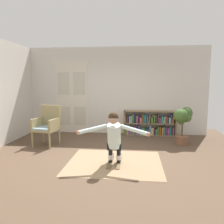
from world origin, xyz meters
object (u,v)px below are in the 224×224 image
bookshelf (150,124)px  skis_pair (115,161)px  potted_plant (183,120)px  person_skier (114,135)px  wicker_chair (47,124)px

bookshelf → skis_pair: bookshelf is taller
potted_plant → skis_pair: size_ratio=1.31×
person_skier → skis_pair: bearing=90.2°
skis_pair → person_skier: person_skier is taller
bookshelf → potted_plant: potted_plant is taller
wicker_chair → person_skier: person_skier is taller
potted_plant → skis_pair: potted_plant is taller
bookshelf → skis_pair: bearing=-109.0°
potted_plant → skis_pair: 2.45m
wicker_chair → person_skier: bearing=-34.1°
wicker_chair → skis_pair: wicker_chair is taller
bookshelf → wicker_chair: 3.25m
wicker_chair → potted_plant: size_ratio=1.04×
wicker_chair → person_skier: 2.41m
wicker_chair → skis_pair: bearing=-30.4°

